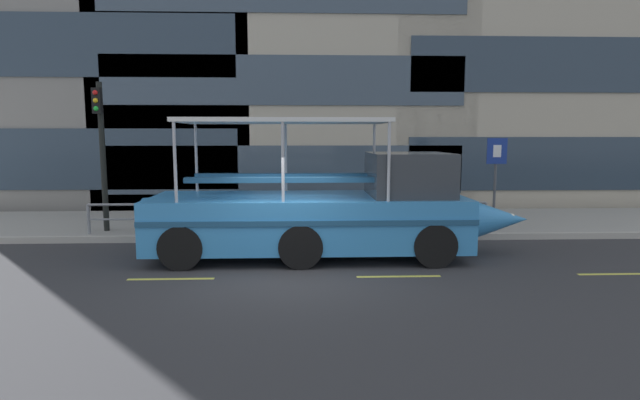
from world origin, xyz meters
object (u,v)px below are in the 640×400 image
at_px(traffic_light_pole, 101,142).
at_px(pedestrian_near_bow, 415,192).
at_px(duck_tour_boat, 330,212).
at_px(parking_sign, 496,168).

distance_m(traffic_light_pole, pedestrian_near_bow, 9.57).
bearing_deg(pedestrian_near_bow, duck_tour_boat, -129.73).
relative_size(traffic_light_pole, pedestrian_near_bow, 2.55).
xyz_separation_m(parking_sign, pedestrian_near_bow, (-2.19, 1.01, -0.83)).
xyz_separation_m(parking_sign, duck_tour_boat, (-5.10, -2.48, -0.92)).
relative_size(duck_tour_boat, pedestrian_near_bow, 5.59).
xyz_separation_m(traffic_light_pole, duck_tour_boat, (6.49, -2.63, -1.69)).
relative_size(traffic_light_pole, parking_sign, 1.59).
relative_size(parking_sign, duck_tour_boat, 0.29).
bearing_deg(parking_sign, duck_tour_boat, -154.04).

